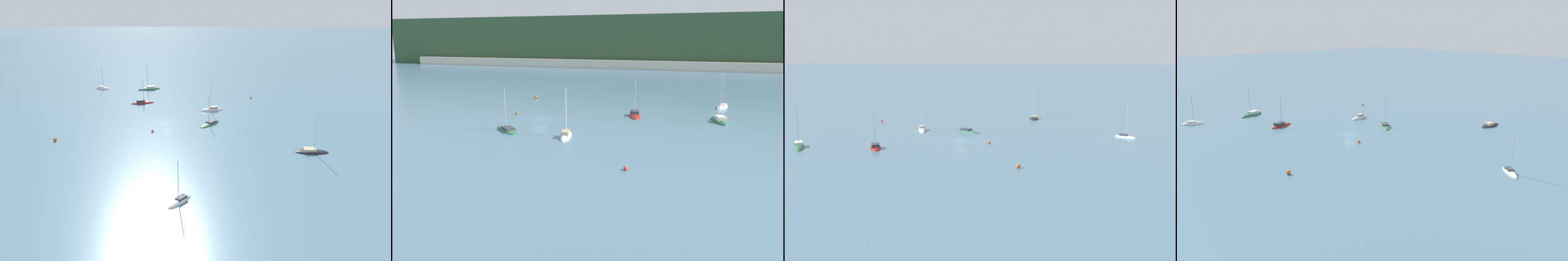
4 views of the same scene
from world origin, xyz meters
The scene contains 11 objects.
ground_plane centered at (0.00, 0.00, 0.00)m, with size 600.00×600.00×0.00m, color slate.
hillside_ridge centered at (0.00, 179.74, 15.62)m, with size 382.39×62.12×31.25m.
shore_town_strip centered at (0.00, 145.18, 2.54)m, with size 325.03×6.00×5.08m.
sailboat_1 centered at (11.73, -13.44, 0.13)m, with size 3.36×7.32×9.97m.
sailboat_2 centered at (38.85, 27.59, 0.08)m, with size 3.89×6.51×9.23m.
sailboat_3 centered at (-1.15, -12.52, 0.09)m, with size 8.21×7.16×8.84m.
sailboat_4 centered at (38.22, 9.68, 0.12)m, with size 5.11×8.83×11.16m.
sailboat_5 centered at (19.55, 9.54, 0.13)m, with size 4.61×7.95×9.02m.
mooring_buoy_0 centered at (-7.58, 2.93, 0.34)m, with size 0.68×0.68×0.68m.
mooring_buoy_1 centered at (26.27, -27.50, 0.29)m, with size 0.58×0.58×0.58m.
mooring_buoy_2 centered at (-14.32, 26.65, 0.44)m, with size 0.88×0.88×0.88m.
Camera 2 is at (37.54, -76.02, 17.62)m, focal length 35.00 mm.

